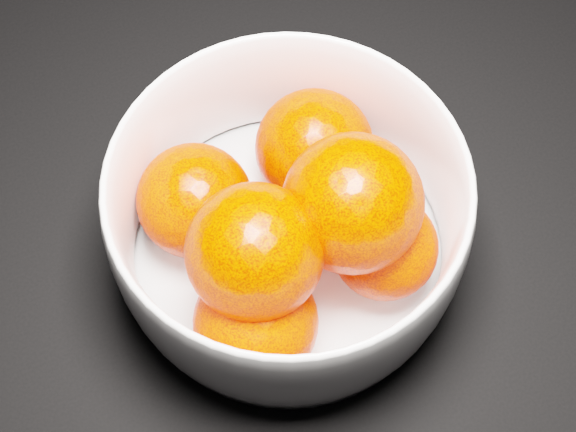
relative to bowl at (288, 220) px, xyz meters
name	(u,v)px	position (x,y,z in m)	size (l,w,h in m)	color
bowl	(288,220)	(0.00, 0.00, 0.00)	(0.22, 0.22, 0.11)	white
orange_pile	(292,223)	(0.00, -0.01, 0.01)	(0.16, 0.17, 0.12)	#FF2900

